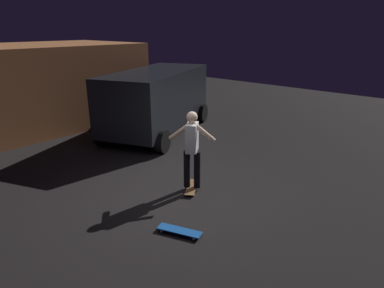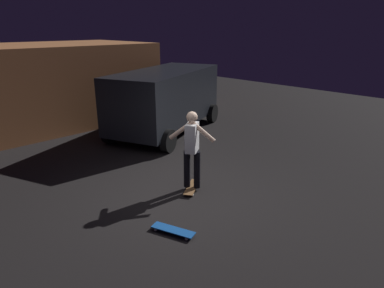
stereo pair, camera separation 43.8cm
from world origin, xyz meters
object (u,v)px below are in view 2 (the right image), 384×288
Objects in this scene: parked_van at (166,97)px; skateboard_ridden at (192,187)px; skateboard_spare at (173,230)px; skater at (192,145)px.

skateboard_ridden is at bearing -123.05° from parked_van.
skateboard_spare is 0.48× the size of skater.
parked_van reaches higher than skateboard_ridden.
parked_van is 4.44m from skater.
skateboard_spare is 1.94m from skater.
skateboard_ridden is 1.67m from skateboard_spare.
skater reaches higher than skateboard_ridden.
parked_van is at bearing 56.95° from skater.
skater is at bearing -123.05° from parked_van.
skateboard_spare is at bearing -145.45° from skateboard_ridden.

